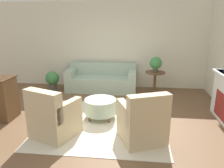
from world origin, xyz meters
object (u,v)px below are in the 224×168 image
(armchair_right, at_px, (143,122))
(potted_plant_on_side_table, at_px, (156,63))
(armchair_left, at_px, (53,118))
(ottoman_table, at_px, (100,106))
(potted_plant_floor, at_px, (52,79))
(couch, at_px, (102,81))
(side_table, at_px, (155,79))

(armchair_right, relative_size, potted_plant_on_side_table, 2.17)
(armchair_left, xyz_separation_m, ottoman_table, (0.77, 0.91, -0.09))
(potted_plant_on_side_table, distance_m, potted_plant_floor, 3.31)
(couch, bearing_deg, armchair_right, -67.60)
(potted_plant_on_side_table, bearing_deg, couch, 172.36)
(armchair_right, height_order, potted_plant_on_side_table, potted_plant_on_side_table)
(armchair_left, relative_size, side_table, 1.41)
(couch, height_order, armchair_right, armchair_right)
(armchair_left, bearing_deg, armchair_right, 0.00)
(couch, height_order, potted_plant_floor, couch)
(armchair_right, xyz_separation_m, ottoman_table, (-0.94, 0.91, -0.09))
(armchair_right, distance_m, side_table, 2.83)
(couch, bearing_deg, potted_plant_floor, -174.51)
(armchair_left, relative_size, ottoman_table, 1.35)
(armchair_left, relative_size, potted_plant_floor, 1.61)
(armchair_right, bearing_deg, couch, 112.40)
(potted_plant_on_side_table, relative_size, potted_plant_floor, 0.74)
(side_table, relative_size, potted_plant_floor, 1.14)
(side_table, xyz_separation_m, potted_plant_on_side_table, (0.00, 0.00, 0.48))
(ottoman_table, relative_size, potted_plant_floor, 1.19)
(ottoman_table, bearing_deg, side_table, 54.28)
(potted_plant_floor, bearing_deg, armchair_left, -68.61)
(armchair_left, height_order, armchair_right, same)
(armchair_left, height_order, potted_plant_floor, armchair_left)
(couch, bearing_deg, armchair_left, -98.72)
(armchair_right, relative_size, ottoman_table, 1.35)
(couch, xyz_separation_m, potted_plant_on_side_table, (1.67, -0.22, 0.64))
(couch, distance_m, armchair_left, 3.06)
(couch, distance_m, side_table, 1.69)
(armchair_left, bearing_deg, side_table, 52.70)
(potted_plant_on_side_table, bearing_deg, potted_plant_floor, 178.75)
(armchair_right, xyz_separation_m, potted_plant_on_side_table, (0.42, 2.80, 0.58))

